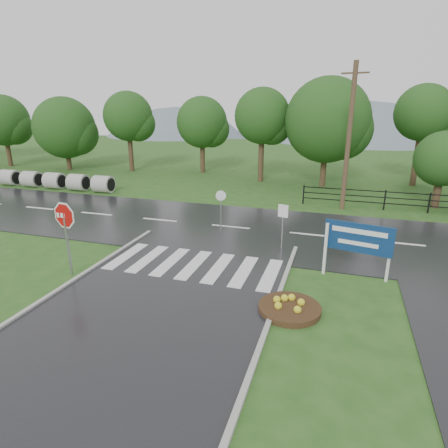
% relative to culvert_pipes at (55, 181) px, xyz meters
% --- Properties ---
extents(ground, '(120.00, 120.00, 0.00)m').
position_rel_culvert_pipes_xyz_m(ground, '(15.15, -15.00, -0.60)').
color(ground, '#27501A').
rests_on(ground, ground).
extents(main_road, '(90.00, 8.00, 0.04)m').
position_rel_culvert_pipes_xyz_m(main_road, '(15.15, -5.00, -0.60)').
color(main_road, black).
rests_on(main_road, ground).
extents(walkway, '(2.20, 11.00, 0.04)m').
position_rel_culvert_pipes_xyz_m(walkway, '(23.65, -11.00, -0.60)').
color(walkway, '#29292B').
rests_on(walkway, ground).
extents(crosswalk, '(6.50, 2.80, 0.02)m').
position_rel_culvert_pipes_xyz_m(crosswalk, '(15.15, -10.00, -0.54)').
color(crosswalk, silver).
rests_on(crosswalk, ground).
extents(fence_west, '(9.58, 0.08, 1.20)m').
position_rel_culvert_pipes_xyz_m(fence_west, '(22.90, 1.00, 0.12)').
color(fence_west, black).
rests_on(fence_west, ground).
extents(hills, '(102.00, 48.00, 48.00)m').
position_rel_culvert_pipes_xyz_m(hills, '(18.64, 50.00, -16.14)').
color(hills, slate).
rests_on(hills, ground).
extents(treeline, '(83.20, 5.20, 10.00)m').
position_rel_culvert_pipes_xyz_m(treeline, '(16.15, 9.00, -0.60)').
color(treeline, '#1A4314').
rests_on(treeline, ground).
extents(culvert_pipes, '(9.70, 1.20, 1.20)m').
position_rel_culvert_pipes_xyz_m(culvert_pipes, '(0.00, 0.00, 0.00)').
color(culvert_pipes, '#9E9B93').
rests_on(culvert_pipes, ground).
extents(stop_sign, '(1.29, 0.22, 2.93)m').
position_rel_culvert_pipes_xyz_m(stop_sign, '(11.13, -12.08, 1.42)').
color(stop_sign, '#939399').
rests_on(stop_sign, ground).
extents(estate_billboard, '(2.32, 0.54, 2.06)m').
position_rel_culvert_pipes_xyz_m(estate_billboard, '(21.07, -9.19, 0.82)').
color(estate_billboard, silver).
rests_on(estate_billboard, ground).
extents(flower_bed, '(1.89, 1.89, 0.38)m').
position_rel_culvert_pipes_xyz_m(flower_bed, '(19.17, -12.25, -0.46)').
color(flower_bed, '#332111').
rests_on(flower_bed, ground).
extents(reg_sign_small, '(0.44, 0.14, 2.01)m').
position_rel_culvert_pipes_xyz_m(reg_sign_small, '(18.11, -7.24, 0.84)').
color(reg_sign_small, '#939399').
rests_on(reg_sign_small, ground).
extents(reg_sign_round, '(0.47, 0.17, 2.11)m').
position_rel_culvert_pipes_xyz_m(reg_sign_round, '(14.92, -5.88, 0.75)').
color(reg_sign_round, '#939399').
rests_on(reg_sign_round, ground).
extents(utility_pole_east, '(1.46, 0.35, 8.28)m').
position_rel_culvert_pipes_xyz_m(utility_pole_east, '(20.52, 0.50, 3.61)').
color(utility_pole_east, '#473523').
rests_on(utility_pole_east, ground).
extents(entrance_tree_left, '(3.23, 3.23, 4.58)m').
position_rel_culvert_pipes_xyz_m(entrance_tree_left, '(25.92, 2.50, 2.34)').
color(entrance_tree_left, '#3D2B1C').
rests_on(entrance_tree_left, ground).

